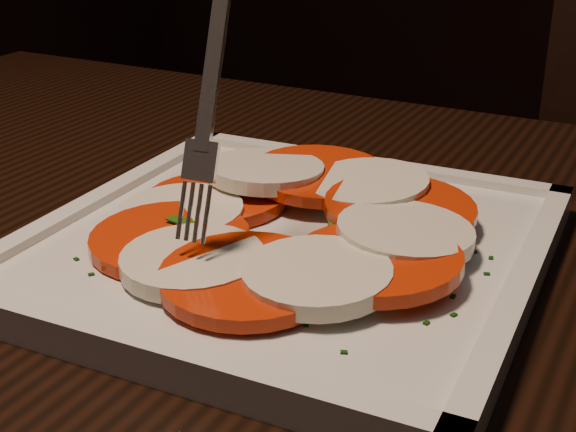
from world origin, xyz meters
The scene contains 4 objects.
table centered at (-0.07, 0.11, 0.65)m, with size 1.24×0.85×0.75m.
plate centered at (-0.06, 0.13, 0.76)m, with size 0.31×0.31×0.01m, color silver.
caprese_salad centered at (-0.06, 0.13, 0.78)m, with size 0.25×0.26×0.03m.
fork centered at (-0.08, 0.09, 0.88)m, with size 0.03×0.07×0.17m, color white, non-canonical shape.
Camera 1 is at (0.17, -0.27, 0.98)m, focal length 50.00 mm.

